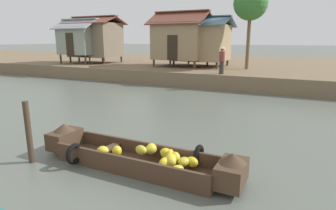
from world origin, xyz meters
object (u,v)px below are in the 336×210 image
banana_boat (139,157)px  stilt_house_left (81,40)px  vendor_person (222,59)px  mooring_post (29,132)px  stilt_house_right (202,42)px  palm_tree_near (251,4)px  stilt_house_mid_right (181,40)px  stilt_house_mid_left (95,39)px

banana_boat → stilt_house_left: 20.28m
stilt_house_left → vendor_person: size_ratio=2.33×
banana_boat → mooring_post: 2.78m
banana_boat → stilt_house_right: stilt_house_right is taller
stilt_house_left → vendor_person: 13.48m
stilt_house_right → palm_tree_near: palm_tree_near is taller
stilt_house_left → mooring_post: bearing=-51.6°
stilt_house_mid_right → vendor_person: 5.64m
stilt_house_left → mooring_post: 19.15m
stilt_house_left → mooring_post: size_ratio=2.49×
stilt_house_mid_left → stilt_house_right: 9.74m
banana_boat → stilt_house_left: bearing=135.8°
mooring_post → vendor_person: bearing=83.7°
palm_tree_near → stilt_house_mid_left: bearing=-179.3°
palm_tree_near → vendor_person: size_ratio=3.37×
stilt_house_left → stilt_house_right: size_ratio=0.87×
palm_tree_near → mooring_post: palm_tree_near is taller
stilt_house_left → stilt_house_mid_left: size_ratio=0.81×
stilt_house_left → stilt_house_mid_right: stilt_house_mid_right is taller
stilt_house_mid_left → vendor_person: stilt_house_mid_left is taller
palm_tree_near → stilt_house_left: bearing=-175.2°
stilt_house_mid_left → palm_tree_near: (13.32, 0.16, 2.34)m
stilt_house_right → mooring_post: 16.92m
banana_boat → palm_tree_near: size_ratio=0.91×
palm_tree_near → vendor_person: palm_tree_near is taller
vendor_person → palm_tree_near: bearing=77.0°
stilt_house_mid_left → vendor_person: size_ratio=2.90×
stilt_house_mid_right → mooring_post: bearing=-80.1°
banana_boat → stilt_house_mid_left: bearing=132.3°
banana_boat → stilt_house_right: 16.54m
stilt_house_right → palm_tree_near: 4.47m
stilt_house_left → mooring_post: stilt_house_left is taller
stilt_house_mid_left → stilt_house_left: bearing=-126.2°
stilt_house_right → stilt_house_left: bearing=-170.0°
stilt_house_mid_right → palm_tree_near: 5.57m
stilt_house_right → vendor_person: 5.21m
stilt_house_right → mooring_post: stilt_house_right is taller
banana_boat → stilt_house_right: (-3.98, 15.86, 2.51)m
banana_boat → stilt_house_mid_right: (-5.39, 15.17, 2.65)m
palm_tree_near → vendor_person: bearing=-103.0°
stilt_house_left → stilt_house_mid_right: size_ratio=0.88×
banana_boat → palm_tree_near: palm_tree_near is taller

